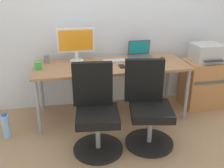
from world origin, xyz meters
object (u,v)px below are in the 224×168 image
(coffee_mug, at_px, (38,66))
(side_cabinet, at_px, (202,83))
(desktop_monitor, at_px, (76,42))
(open_laptop, at_px, (140,53))
(office_chair_right, at_px, (148,108))
(office_chair_left, at_px, (96,113))
(printer, at_px, (207,53))
(water_bottle_on_floor, at_px, (6,126))

(coffee_mug, bearing_deg, side_cabinet, 1.95)
(desktop_monitor, distance_m, open_laptop, 0.89)
(side_cabinet, xyz_separation_m, desktop_monitor, (-1.76, 0.18, 0.64))
(office_chair_right, height_order, open_laptop, open_laptop)
(open_laptop, relative_size, coffee_mug, 3.37)
(office_chair_left, relative_size, printer, 2.35)
(side_cabinet, relative_size, coffee_mug, 7.29)
(side_cabinet, distance_m, printer, 0.45)
(side_cabinet, height_order, water_bottle_on_floor, side_cabinet)
(office_chair_left, bearing_deg, desktop_monitor, 97.68)
(printer, bearing_deg, office_chair_right, -145.28)
(coffee_mug, bearing_deg, printer, 1.92)
(desktop_monitor, distance_m, coffee_mug, 0.57)
(side_cabinet, height_order, desktop_monitor, desktop_monitor)
(office_chair_left, xyz_separation_m, printer, (1.63, 0.73, 0.37))
(desktop_monitor, bearing_deg, open_laptop, 0.04)
(office_chair_right, height_order, desktop_monitor, desktop_monitor)
(office_chair_left, height_order, water_bottle_on_floor, office_chair_left)
(printer, xyz_separation_m, open_laptop, (-0.89, 0.18, -0.01))
(office_chair_left, relative_size, coffee_mug, 10.22)
(water_bottle_on_floor, bearing_deg, printer, 7.48)
(desktop_monitor, bearing_deg, water_bottle_on_floor, -149.21)
(office_chair_left, bearing_deg, coffee_mug, 132.06)
(open_laptop, distance_m, coffee_mug, 1.37)
(water_bottle_on_floor, xyz_separation_m, open_laptop, (1.75, 0.53, 0.63))
(side_cabinet, relative_size, water_bottle_on_floor, 2.16)
(office_chair_right, bearing_deg, desktop_monitor, 127.35)
(side_cabinet, bearing_deg, office_chair_left, -155.80)
(printer, xyz_separation_m, coffee_mug, (-2.23, -0.07, -0.02))
(office_chair_left, relative_size, office_chair_right, 1.00)
(printer, distance_m, water_bottle_on_floor, 2.74)
(office_chair_left, bearing_deg, water_bottle_on_floor, 158.97)
(coffee_mug, bearing_deg, open_laptop, 10.76)
(printer, bearing_deg, desktop_monitor, 174.16)
(desktop_monitor, bearing_deg, office_chair_left, -82.32)
(office_chair_right, bearing_deg, side_cabinet, 34.75)
(water_bottle_on_floor, height_order, open_laptop, open_laptop)
(office_chair_left, xyz_separation_m, desktop_monitor, (-0.12, 0.91, 0.55))
(side_cabinet, bearing_deg, desktop_monitor, 174.19)
(office_chair_left, distance_m, side_cabinet, 1.79)
(side_cabinet, xyz_separation_m, water_bottle_on_floor, (-2.64, -0.35, -0.19))
(side_cabinet, xyz_separation_m, printer, (-0.00, -0.00, 0.45))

